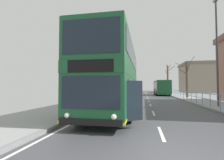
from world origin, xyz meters
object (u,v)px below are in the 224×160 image
object	(u,v)px
double_decker_bus_main	(115,77)
bare_tree_far_00	(187,79)
background_building_01	(206,78)
street_lamp_far_side	(217,44)
bare_tree_far_01	(168,78)
background_bus_far_lane	(162,87)

from	to	relation	value
double_decker_bus_main	bare_tree_far_00	world-z (taller)	bare_tree_far_00
bare_tree_far_00	background_building_01	xyz separation A→B (m)	(11.21, 24.99, 1.36)
street_lamp_far_side	bare_tree_far_01	size ratio (longest dim) A/B	1.20
street_lamp_far_side	bare_tree_far_00	world-z (taller)	street_lamp_far_side
bare_tree_far_01	background_building_01	bearing A→B (deg)	38.69
background_bus_far_lane	background_building_01	xyz separation A→B (m)	(14.04, 16.36, 2.68)
bare_tree_far_00	bare_tree_far_01	xyz separation A→B (m)	(-0.60, 15.53, 0.82)
bare_tree_far_01	bare_tree_far_00	bearing A→B (deg)	-87.80
bare_tree_far_00	bare_tree_far_01	size ratio (longest dim) A/B	0.84
bare_tree_far_01	background_bus_far_lane	bearing A→B (deg)	-107.90
street_lamp_far_side	bare_tree_far_00	xyz separation A→B (m)	(0.54, 11.98, -2.28)
street_lamp_far_side	bare_tree_far_00	size ratio (longest dim) A/B	1.43
background_bus_far_lane	double_decker_bus_main	bearing A→B (deg)	-103.00
background_bus_far_lane	street_lamp_far_side	size ratio (longest dim) A/B	1.02
double_decker_bus_main	bare_tree_far_01	world-z (taller)	bare_tree_far_01
double_decker_bus_main	background_bus_far_lane	distance (m)	24.93
double_decker_bus_main	background_building_01	distance (m)	45.18
street_lamp_far_side	bare_tree_far_01	world-z (taller)	street_lamp_far_side
double_decker_bus_main	bare_tree_far_01	bearing A→B (deg)	75.89
bare_tree_far_00	bare_tree_far_01	bearing A→B (deg)	92.20
background_bus_far_lane	background_building_01	size ratio (longest dim) A/B	0.69
street_lamp_far_side	background_building_01	size ratio (longest dim) A/B	0.67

